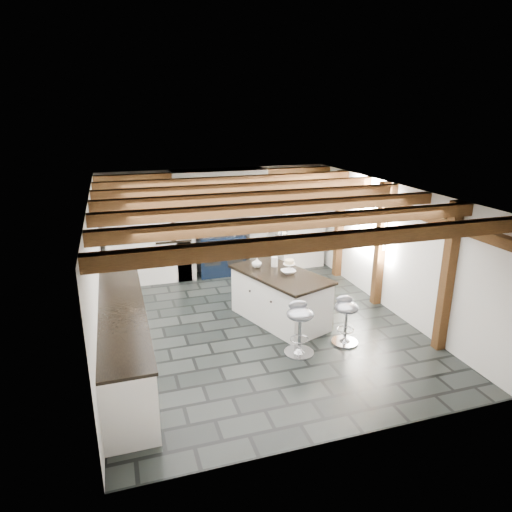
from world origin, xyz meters
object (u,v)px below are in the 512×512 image
object	(u,v)px
bar_stool_far	(300,322)
range_cooker	(221,253)
kitchen_island	(280,296)
bar_stool_near	(346,315)

from	to	relation	value
bar_stool_far	range_cooker	bearing A→B (deg)	103.50
kitchen_island	bar_stool_near	xyz separation A→B (m)	(0.70, -1.06, 0.03)
range_cooker	bar_stool_near	xyz separation A→B (m)	(1.12, -3.70, 0.02)
kitchen_island	bar_stool_near	distance (m)	1.27
range_cooker	bar_stool_far	xyz separation A→B (m)	(0.30, -3.78, 0.05)
kitchen_island	bar_stool_far	distance (m)	1.15
bar_stool_near	bar_stool_far	distance (m)	0.82
bar_stool_near	bar_stool_far	xyz separation A→B (m)	(-0.81, -0.09, 0.04)
bar_stool_near	bar_stool_far	size ratio (longest dim) A/B	0.93
kitchen_island	bar_stool_far	world-z (taller)	kitchen_island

